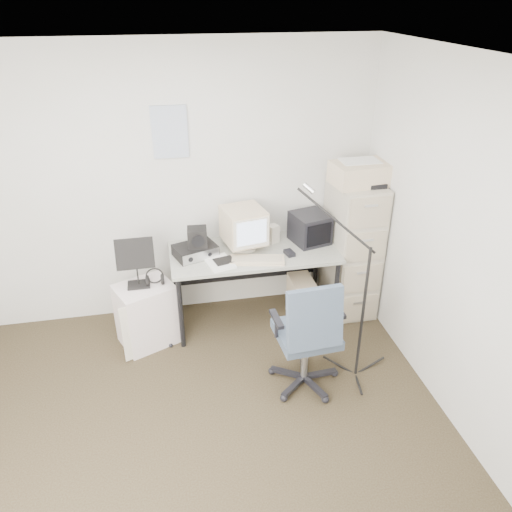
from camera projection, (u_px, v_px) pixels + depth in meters
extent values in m
cube|color=#2D2214|center=(206.00, 447.00, 3.47)|extent=(3.60, 3.60, 0.01)
cube|color=white|center=(179.00, 66.00, 2.29)|extent=(3.60, 3.60, 0.01)
cube|color=beige|center=(177.00, 188.00, 4.43)|extent=(3.60, 0.02, 2.50)
cube|color=beige|center=(476.00, 265.00, 3.19)|extent=(0.02, 3.60, 2.50)
cube|color=white|center=(170.00, 132.00, 4.18)|extent=(0.30, 0.02, 0.44)
cube|color=#B6B09B|center=(352.00, 248.00, 4.72)|extent=(0.40, 0.60, 1.30)
cube|color=beige|center=(361.00, 173.00, 4.33)|extent=(0.53, 0.39, 0.19)
cube|color=#AEB29B|center=(254.00, 285.00, 4.66)|extent=(1.50, 0.70, 0.73)
cube|color=beige|center=(244.00, 229.00, 4.45)|extent=(0.41, 0.42, 0.38)
cube|color=black|center=(310.00, 228.00, 4.59)|extent=(0.37, 0.38, 0.28)
cube|color=beige|center=(273.00, 234.00, 4.61)|extent=(0.12, 0.12, 0.17)
cube|color=beige|center=(257.00, 260.00, 4.31)|extent=(0.50, 0.26, 0.03)
cube|color=black|center=(289.00, 253.00, 4.41)|extent=(0.09, 0.13, 0.03)
cube|color=black|center=(195.00, 251.00, 4.38)|extent=(0.42, 0.35, 0.10)
cube|color=black|center=(197.00, 237.00, 4.31)|extent=(0.18, 0.17, 0.17)
cube|color=white|center=(220.00, 262.00, 4.28)|extent=(0.27, 0.32, 0.02)
cube|color=beige|center=(303.00, 303.00, 4.67)|extent=(0.21, 0.46, 0.43)
cube|color=#3A4454|center=(306.00, 332.00, 3.80)|extent=(0.62, 0.62, 1.01)
cube|color=silver|center=(147.00, 314.00, 4.38)|extent=(0.57, 0.53, 0.58)
cube|color=black|center=(136.00, 262.00, 4.15)|extent=(0.35, 0.28, 0.46)
torus|color=black|center=(155.00, 279.00, 4.25)|extent=(0.22, 0.22, 0.03)
cylinder|color=black|center=(365.00, 295.00, 3.77)|extent=(0.03, 0.03, 1.54)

